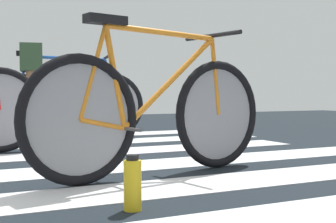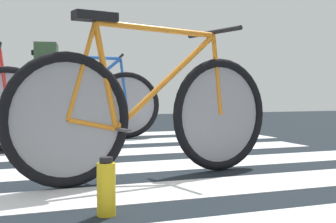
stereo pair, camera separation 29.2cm
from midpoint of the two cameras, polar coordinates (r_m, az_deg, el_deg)
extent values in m
cube|color=black|center=(2.89, -17.10, -8.02)|extent=(18.00, 14.00, 0.02)
cube|color=silver|center=(2.30, -16.03, -10.43)|extent=(5.20, 0.44, 0.00)
cube|color=silver|center=(3.05, -15.61, -7.24)|extent=(5.20, 0.44, 0.00)
cube|color=silver|center=(3.79, -21.47, -5.45)|extent=(5.20, 0.44, 0.00)
cube|color=silver|center=(4.55, -20.10, -4.14)|extent=(5.20, 0.44, 0.00)
torus|color=black|center=(2.53, -13.87, -1.08)|extent=(0.71, 0.20, 0.72)
torus|color=black|center=(3.08, 3.84, -0.40)|extent=(0.71, 0.20, 0.72)
cylinder|color=gray|center=(2.53, -13.87, -1.08)|extent=(0.60, 0.12, 0.61)
cylinder|color=gray|center=(3.08, 3.84, -0.40)|extent=(0.60, 0.12, 0.61)
cylinder|color=orange|center=(2.81, -3.30, 9.74)|extent=(0.79, 0.19, 0.05)
cylinder|color=orange|center=(2.83, -2.28, 3.82)|extent=(0.69, 0.17, 0.59)
cylinder|color=orange|center=(2.62, -9.49, 4.12)|extent=(0.16, 0.06, 0.59)
cylinder|color=orange|center=(2.59, -11.02, -1.64)|extent=(0.29, 0.08, 0.09)
cylinder|color=orange|center=(2.56, -12.28, 4.81)|extent=(0.19, 0.06, 0.53)
cylinder|color=orange|center=(3.05, 3.43, 4.27)|extent=(0.09, 0.05, 0.50)
cube|color=black|center=(2.62, -10.72, 11.14)|extent=(0.25, 0.14, 0.05)
cylinder|color=black|center=(3.06, 3.01, 9.35)|extent=(0.13, 0.52, 0.03)
cylinder|color=#4C4C51|center=(2.65, -8.30, -2.17)|extent=(0.09, 0.34, 0.02)
torus|color=black|center=(4.12, -21.86, 0.14)|extent=(0.72, 0.06, 0.72)
cylinder|color=gray|center=(4.12, -21.86, 0.14)|extent=(0.61, 0.01, 0.61)
torus|color=black|center=(5.08, -20.01, 0.56)|extent=(0.71, 0.19, 0.72)
torus|color=black|center=(5.10, -8.51, 0.68)|extent=(0.71, 0.19, 0.72)
cylinder|color=gray|center=(5.08, -20.01, 0.56)|extent=(0.60, 0.12, 0.61)
cylinder|color=gray|center=(5.10, -8.51, 0.68)|extent=(0.60, 0.12, 0.61)
cylinder|color=#2156B3|center=(5.08, -13.75, 6.39)|extent=(0.79, 0.18, 0.05)
cylinder|color=#2156B3|center=(5.07, -13.03, 3.12)|extent=(0.70, 0.17, 0.59)
cylinder|color=#2156B3|center=(5.07, -17.56, 3.19)|extent=(0.16, 0.06, 0.59)
cylinder|color=#2156B3|center=(5.08, -18.43, 0.24)|extent=(0.29, 0.08, 0.09)
cylinder|color=#2156B3|center=(5.08, -19.15, 3.50)|extent=(0.19, 0.06, 0.53)
cylinder|color=#2156B3|center=(5.09, -8.87, 3.49)|extent=(0.09, 0.05, 0.50)
cube|color=black|center=(5.09, -18.29, 6.78)|extent=(0.25, 0.13, 0.05)
cylinder|color=black|center=(5.10, -9.22, 6.52)|extent=(0.13, 0.52, 0.03)
cylinder|color=#4C4C51|center=(5.07, -16.85, -0.08)|extent=(0.08, 0.34, 0.02)
cylinder|color=brown|center=(5.21, -17.82, 2.27)|extent=(0.11, 0.11, 0.91)
cylinder|color=brown|center=(4.93, -17.97, 2.26)|extent=(0.11, 0.11, 0.91)
cube|color=#2B442C|center=(5.08, -17.94, 6.29)|extent=(0.29, 0.44, 0.28)
cube|color=black|center=(5.23, -16.98, -2.90)|extent=(0.27, 0.15, 0.07)
cube|color=black|center=(4.95, -17.09, -3.20)|extent=(0.27, 0.15, 0.07)
cylinder|color=gold|center=(1.98, -8.33, -9.26)|extent=(0.08, 0.08, 0.22)
cylinder|color=black|center=(1.96, -8.35, -5.82)|extent=(0.05, 0.05, 0.02)
camera|label=1|loc=(0.15, -115.94, -1.05)|focal=49.99mm
camera|label=2|loc=(0.15, 64.06, 1.05)|focal=49.99mm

